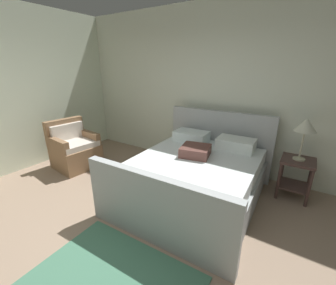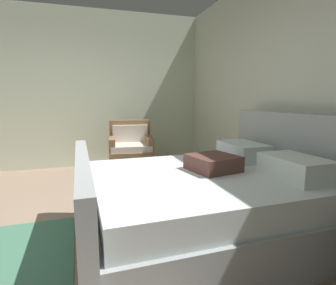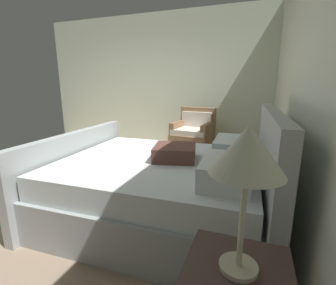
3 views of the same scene
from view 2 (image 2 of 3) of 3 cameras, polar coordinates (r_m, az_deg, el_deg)
name	(u,v)px [view 2 (image 2 of 3)]	position (r m, az deg, el deg)	size (l,w,h in m)	color
ground_plane	(37,241)	(2.88, -25.93, -18.30)	(5.56, 5.31, 0.02)	gray
wall_back	(294,83)	(3.38, 25.14, 11.23)	(5.68, 0.12, 2.89)	silver
wall_side_left	(58,90)	(5.39, -22.28, 10.32)	(0.12, 5.43, 2.89)	silver
bed	(205,201)	(2.55, 7.91, -12.20)	(1.87, 2.17, 1.14)	#A5AAAC
armchair	(131,153)	(4.72, -7.82, -2.22)	(0.80, 0.80, 0.90)	#8D6948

